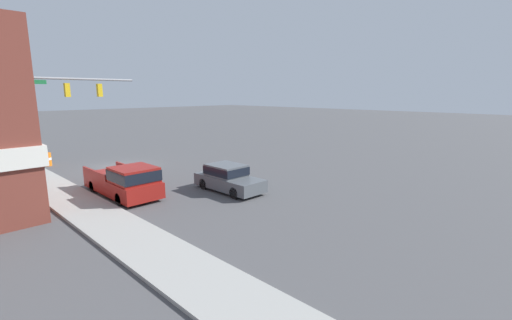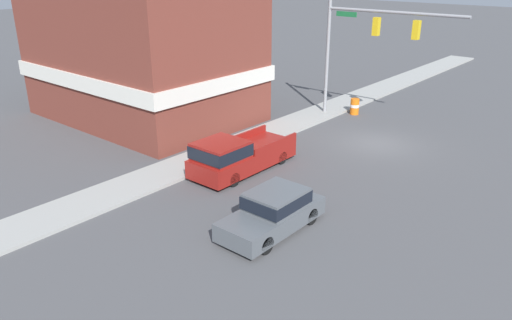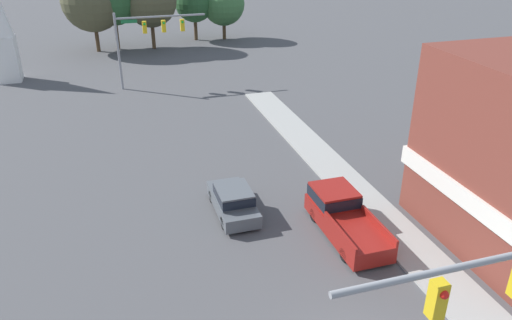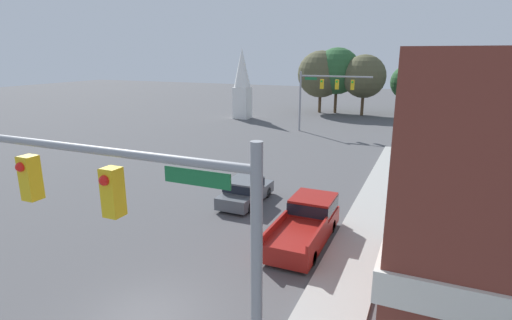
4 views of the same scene
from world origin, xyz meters
The scene contains 11 objects.
ground_plane centered at (0.00, 0.00, 0.00)m, with size 200.00×200.00×0.00m, color #4C4C4F.
near_signal_assembly centered at (2.84, -3.21, 5.35)m, with size 8.70×0.49×7.29m.
far_signal_assembly centered at (-3.03, 35.18, 5.06)m, with size 8.09×0.49×6.84m.
car_lead centered at (-1.54, 11.25, 0.81)m, with size 1.88×4.47×1.56m.
pickup_truck_parked centered at (3.24, 8.11, 0.91)m, with size 2.13×5.73×1.84m.
church_steeple centered at (-15.99, 41.00, 5.00)m, with size 2.31×2.31×9.56m.
backdrop_tree_left_far centered at (-7.58, 50.91, 5.78)m, with size 6.96×6.96×9.27m.
backdrop_tree_left_mid centered at (-5.29, 51.44, 6.26)m, with size 6.88×6.88×9.70m.
backdrop_tree_center centered at (-1.12, 50.51, 5.61)m, with size 6.17×6.17×8.71m.
backdrop_tree_right_mid centered at (4.67, 53.72, 4.74)m, with size 4.98×4.98×7.24m.
backdrop_tree_right_far centered at (8.30, 53.15, 4.40)m, with size 5.36×5.36×7.09m.
Camera 4 is at (8.15, -9.18, 8.70)m, focal length 28.00 mm.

